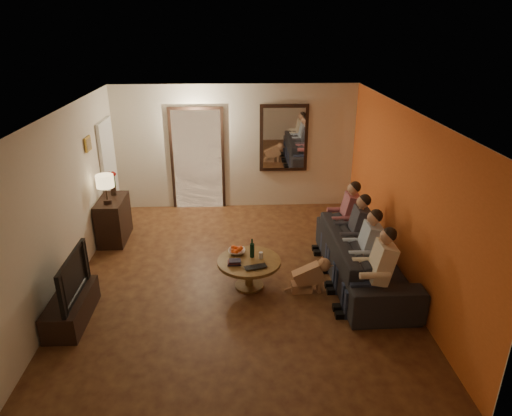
{
  "coord_description": "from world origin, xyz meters",
  "views": [
    {
      "loc": [
        -0.01,
        -6.27,
        3.78
      ],
      "look_at": [
        0.3,
        0.3,
        1.05
      ],
      "focal_mm": 32.0,
      "sensor_mm": 36.0,
      "label": 1
    }
  ],
  "objects_px": {
    "person_d": "(345,221)",
    "wine_bottle": "(252,248)",
    "tv_stand": "(71,308)",
    "tv": "(66,277)",
    "table_lamp": "(106,189)",
    "person_a": "(376,275)",
    "dresser": "(114,220)",
    "dog": "(309,275)",
    "bowl": "(237,252)",
    "laptop": "(257,269)",
    "person_c": "(354,236)",
    "coffee_table": "(249,273)",
    "sofa": "(364,258)",
    "person_b": "(364,254)"
  },
  "relations": [
    {
      "from": "dresser",
      "to": "person_c",
      "type": "distance_m",
      "value": 4.3
    },
    {
      "from": "dresser",
      "to": "table_lamp",
      "type": "xyz_separation_m",
      "value": [
        0.0,
        -0.22,
        0.67
      ]
    },
    {
      "from": "table_lamp",
      "to": "dog",
      "type": "bearing_deg",
      "value": -26.99
    },
    {
      "from": "tv",
      "to": "sofa",
      "type": "relative_size",
      "value": 0.41
    },
    {
      "from": "laptop",
      "to": "dog",
      "type": "bearing_deg",
      "value": -8.18
    },
    {
      "from": "coffee_table",
      "to": "bowl",
      "type": "relative_size",
      "value": 3.69
    },
    {
      "from": "person_b",
      "to": "person_c",
      "type": "relative_size",
      "value": 1.0
    },
    {
      "from": "tv_stand",
      "to": "person_d",
      "type": "distance_m",
      "value": 4.48
    },
    {
      "from": "person_c",
      "to": "coffee_table",
      "type": "bearing_deg",
      "value": -165.5
    },
    {
      "from": "tv",
      "to": "person_b",
      "type": "relative_size",
      "value": 0.88
    },
    {
      "from": "dog",
      "to": "wine_bottle",
      "type": "xyz_separation_m",
      "value": [
        -0.83,
        0.28,
        0.32
      ]
    },
    {
      "from": "dresser",
      "to": "wine_bottle",
      "type": "relative_size",
      "value": 2.89
    },
    {
      "from": "person_a",
      "to": "laptop",
      "type": "height_order",
      "value": "person_a"
    },
    {
      "from": "laptop",
      "to": "table_lamp",
      "type": "bearing_deg",
      "value": 128.83
    },
    {
      "from": "dresser",
      "to": "tv_stand",
      "type": "distance_m",
      "value": 2.46
    },
    {
      "from": "person_a",
      "to": "bowl",
      "type": "xyz_separation_m",
      "value": [
        -1.86,
        0.99,
        -0.12
      ]
    },
    {
      "from": "table_lamp",
      "to": "coffee_table",
      "type": "xyz_separation_m",
      "value": [
        2.42,
        -1.5,
        -0.84
      ]
    },
    {
      "from": "table_lamp",
      "to": "tv_stand",
      "type": "relative_size",
      "value": 0.49
    },
    {
      "from": "table_lamp",
      "to": "tv",
      "type": "bearing_deg",
      "value": -90.0
    },
    {
      "from": "person_a",
      "to": "bowl",
      "type": "relative_size",
      "value": 4.63
    },
    {
      "from": "sofa",
      "to": "person_c",
      "type": "relative_size",
      "value": 2.14
    },
    {
      "from": "table_lamp",
      "to": "person_a",
      "type": "relative_size",
      "value": 0.45
    },
    {
      "from": "tv",
      "to": "laptop",
      "type": "xyz_separation_m",
      "value": [
        2.52,
        0.45,
        -0.21
      ]
    },
    {
      "from": "tv",
      "to": "person_c",
      "type": "relative_size",
      "value": 0.88
    },
    {
      "from": "tv",
      "to": "laptop",
      "type": "distance_m",
      "value": 2.57
    },
    {
      "from": "tv_stand",
      "to": "person_a",
      "type": "height_order",
      "value": "person_a"
    },
    {
      "from": "dog",
      "to": "bowl",
      "type": "height_order",
      "value": "dog"
    },
    {
      "from": "table_lamp",
      "to": "tv",
      "type": "height_order",
      "value": "table_lamp"
    },
    {
      "from": "tv_stand",
      "to": "wine_bottle",
      "type": "height_order",
      "value": "wine_bottle"
    },
    {
      "from": "sofa",
      "to": "bowl",
      "type": "distance_m",
      "value": 1.96
    },
    {
      "from": "sofa",
      "to": "laptop",
      "type": "xyz_separation_m",
      "value": [
        -1.68,
        -0.41,
        0.09
      ]
    },
    {
      "from": "tv_stand",
      "to": "dog",
      "type": "relative_size",
      "value": 1.97
    },
    {
      "from": "dog",
      "to": "person_b",
      "type": "bearing_deg",
      "value": -0.79
    },
    {
      "from": "person_a",
      "to": "person_c",
      "type": "relative_size",
      "value": 1.0
    },
    {
      "from": "tv_stand",
      "to": "tv",
      "type": "xyz_separation_m",
      "value": [
        0.0,
        0.0,
        0.49
      ]
    },
    {
      "from": "person_c",
      "to": "tv_stand",
      "type": "bearing_deg",
      "value": -164.17
    },
    {
      "from": "tv_stand",
      "to": "bowl",
      "type": "bearing_deg",
      "value": 22.95
    },
    {
      "from": "table_lamp",
      "to": "person_d",
      "type": "xyz_separation_m",
      "value": [
        4.1,
        -0.47,
        -0.47
      ]
    },
    {
      "from": "sofa",
      "to": "laptop",
      "type": "distance_m",
      "value": 1.73
    },
    {
      "from": "tv",
      "to": "dresser",
      "type": "bearing_deg",
      "value": 0.0
    },
    {
      "from": "person_d",
      "to": "wine_bottle",
      "type": "relative_size",
      "value": 3.87
    },
    {
      "from": "tv_stand",
      "to": "bowl",
      "type": "height_order",
      "value": "bowl"
    },
    {
      "from": "sofa",
      "to": "dresser",
      "type": "bearing_deg",
      "value": 68.36
    },
    {
      "from": "person_a",
      "to": "person_d",
      "type": "xyz_separation_m",
      "value": [
        0.0,
        1.8,
        0.0
      ]
    },
    {
      "from": "person_c",
      "to": "bowl",
      "type": "distance_m",
      "value": 1.87
    },
    {
      "from": "person_b",
      "to": "tv_stand",
      "type": "bearing_deg",
      "value": -172.19
    },
    {
      "from": "person_c",
      "to": "person_d",
      "type": "distance_m",
      "value": 0.6
    },
    {
      "from": "tv_stand",
      "to": "person_d",
      "type": "bearing_deg",
      "value": 23.27
    },
    {
      "from": "sofa",
      "to": "dog",
      "type": "distance_m",
      "value": 0.96
    },
    {
      "from": "person_a",
      "to": "bowl",
      "type": "bearing_deg",
      "value": 152.05
    }
  ]
}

